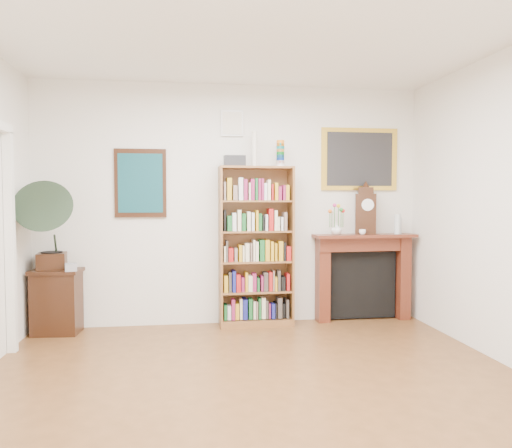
{
  "coord_description": "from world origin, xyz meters",
  "views": [
    {
      "loc": [
        -0.57,
        -3.35,
        1.48
      ],
      "look_at": [
        0.15,
        1.6,
        1.22
      ],
      "focal_mm": 35.0,
      "sensor_mm": 36.0,
      "label": 1
    }
  ],
  "objects": [
    {
      "name": "fireplace",
      "position": [
        1.58,
        2.41,
        0.61
      ],
      "size": [
        1.25,
        0.34,
        1.05
      ],
      "rotation": [
        0.0,
        0.0,
        0.04
      ],
      "color": "#521F13",
      "rests_on": "floor"
    },
    {
      "name": "room",
      "position": [
        0.0,
        0.0,
        1.4
      ],
      "size": [
        4.51,
        5.01,
        2.81
      ],
      "color": "brown",
      "rests_on": "ground"
    },
    {
      "name": "bottle_left",
      "position": [
        1.98,
        2.33,
        1.17
      ],
      "size": [
        0.07,
        0.07,
        0.24
      ],
      "primitive_type": "cylinder",
      "color": "silver",
      "rests_on": "fireplace"
    },
    {
      "name": "gramophone",
      "position": [
        -2.0,
        2.17,
        1.24
      ],
      "size": [
        0.66,
        0.79,
        0.96
      ],
      "rotation": [
        0.0,
        0.0,
        0.12
      ],
      "color": "black",
      "rests_on": "side_cabinet"
    },
    {
      "name": "mantel_clock",
      "position": [
        1.6,
        2.39,
        1.32
      ],
      "size": [
        0.27,
        0.2,
        0.56
      ],
      "rotation": [
        0.0,
        0.0,
        -0.3
      ],
      "color": "black",
      "rests_on": "fireplace"
    },
    {
      "name": "teal_poster",
      "position": [
        -1.05,
        2.48,
        1.65
      ],
      "size": [
        0.58,
        0.04,
        0.78
      ],
      "color": "black",
      "rests_on": "back_wall"
    },
    {
      "name": "cd_stack",
      "position": [
        -1.76,
        2.15,
        0.74
      ],
      "size": [
        0.15,
        0.15,
        0.08
      ],
      "primitive_type": "cube",
      "rotation": [
        0.0,
        0.0,
        0.24
      ],
      "color": "#B5B5C2",
      "rests_on": "side_cabinet"
    },
    {
      "name": "small_picture",
      "position": [
        0.0,
        2.48,
        2.35
      ],
      "size": [
        0.26,
        0.04,
        0.3
      ],
      "color": "white",
      "rests_on": "back_wall"
    },
    {
      "name": "side_cabinet",
      "position": [
        -1.94,
        2.29,
        0.35
      ],
      "size": [
        0.54,
        0.41,
        0.7
      ],
      "primitive_type": "cube",
      "rotation": [
        0.0,
        0.0,
        -0.08
      ],
      "color": "black",
      "rests_on": "floor"
    },
    {
      "name": "flower_vase",
      "position": [
        1.22,
        2.34,
        1.11
      ],
      "size": [
        0.16,
        0.16,
        0.13
      ],
      "primitive_type": "imported",
      "rotation": [
        0.0,
        0.0,
        0.24
      ],
      "color": "white",
      "rests_on": "fireplace"
    },
    {
      "name": "gilt_painting",
      "position": [
        1.55,
        2.48,
        1.95
      ],
      "size": [
        0.95,
        0.04,
        0.75
      ],
      "color": "gold",
      "rests_on": "back_wall"
    },
    {
      "name": "bookshelf",
      "position": [
        0.26,
        2.33,
        1.03
      ],
      "size": [
        0.85,
        0.31,
        2.12
      ],
      "rotation": [
        0.0,
        0.0,
        0.02
      ],
      "color": "brown",
      "rests_on": "floor"
    },
    {
      "name": "teacup",
      "position": [
        1.53,
        2.3,
        1.08
      ],
      "size": [
        0.1,
        0.1,
        0.06
      ],
      "primitive_type": "imported",
      "rotation": [
        0.0,
        0.0,
        0.24
      ],
      "color": "white",
      "rests_on": "fireplace"
    },
    {
      "name": "bottle_right",
      "position": [
        2.02,
        2.38,
        1.15
      ],
      "size": [
        0.06,
        0.06,
        0.2
      ],
      "primitive_type": "cylinder",
      "color": "silver",
      "rests_on": "fireplace"
    }
  ]
}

